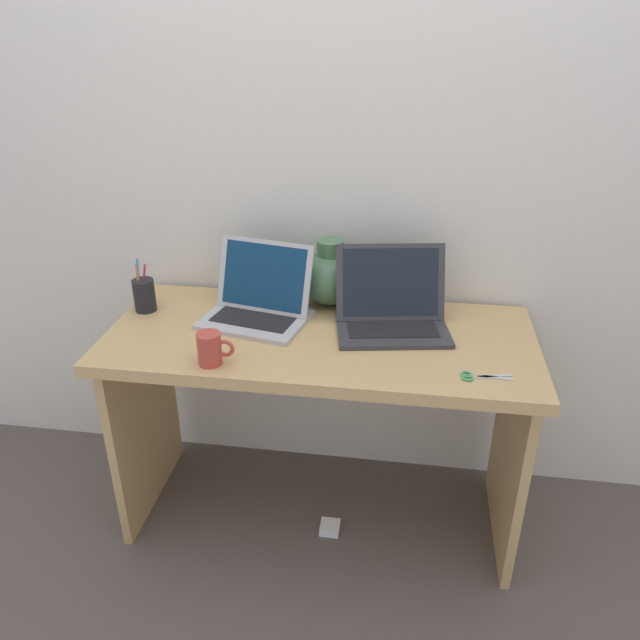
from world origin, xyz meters
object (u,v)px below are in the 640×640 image
pen_cup (144,295)px  coffee_mug (210,349)px  green_vase (330,276)px  laptop_right (391,307)px  power_brick (330,527)px  laptop_left (259,299)px  scissors (477,376)px

pen_cup → coffee_mug: bearing=-43.4°
green_vase → coffee_mug: green_vase is taller
coffee_mug → pen_cup: pen_cup is taller
coffee_mug → pen_cup: size_ratio=0.60×
green_vase → pen_cup: bearing=-165.7°
laptop_right → power_brick: laptop_right is taller
laptop_left → green_vase: 0.27m
laptop_right → scissors: bearing=-48.3°
pen_cup → scissors: 1.14m
laptop_left → power_brick: bearing=-34.4°
laptop_left → laptop_right: (0.44, 0.00, 0.00)m
laptop_left → scissors: 0.76m
power_brick → coffee_mug: bearing=-157.7°
green_vase → coffee_mug: (-0.29, -0.48, -0.05)m
laptop_right → power_brick: 0.85m
scissors → coffee_mug: bearing=-177.3°
green_vase → pen_cup: 0.65m
laptop_left → power_brick: (0.27, -0.19, -0.81)m
laptop_left → coffee_mug: 0.33m
scissors → power_brick: (-0.43, 0.10, -0.75)m
laptop_left → green_vase: laptop_left is taller
scissors → power_brick: 0.87m
coffee_mug → scissors: coffee_mug is taller
scissors → laptop_left: bearing=157.6°
laptop_right → scissors: size_ratio=2.69×
laptop_right → coffee_mug: laptop_right is taller
laptop_right → pen_cup: (-0.85, -0.01, -0.01)m
laptop_left → scissors: (0.70, -0.29, -0.06)m
laptop_right → green_vase: bearing=145.6°
laptop_right → scissors: 0.39m
pen_cup → green_vase: bearing=14.3°
coffee_mug → scissors: bearing=2.7°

